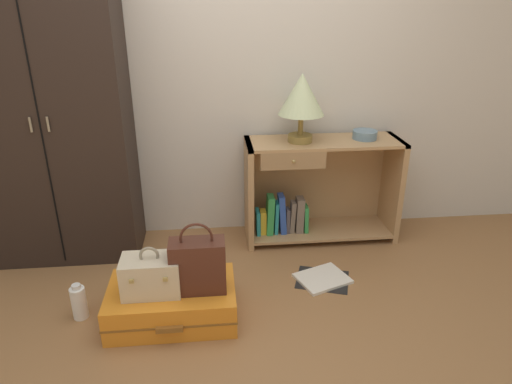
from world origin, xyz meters
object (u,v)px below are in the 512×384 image
(train_case, at_px, (151,275))
(open_book_on_floor, at_px, (322,279))
(table_lamp, at_px, (302,97))
(handbag, at_px, (198,265))
(bookshelf, at_px, (315,190))
(bottle, at_px, (79,302))
(suitcase_large, at_px, (172,302))
(wardrobe, at_px, (52,115))
(bowl, at_px, (365,135))

(train_case, relative_size, open_book_on_floor, 0.78)
(table_lamp, relative_size, handbag, 1.15)
(train_case, bearing_deg, bookshelf, 40.14)
(handbag, bearing_deg, bottle, 172.29)
(suitcase_large, xyz_separation_m, open_book_on_floor, (0.94, 0.28, -0.09))
(wardrobe, bearing_deg, table_lamp, 0.66)
(bowl, distance_m, suitcase_large, 1.75)
(suitcase_large, xyz_separation_m, bottle, (-0.52, 0.06, -0.00))
(wardrobe, xyz_separation_m, bookshelf, (1.76, 0.05, -0.62))
(suitcase_large, xyz_separation_m, train_case, (-0.10, -0.03, 0.21))
(suitcase_large, height_order, train_case, train_case)
(handbag, bearing_deg, train_case, 179.33)
(table_lamp, relative_size, bottle, 2.15)
(bottle, bearing_deg, suitcase_large, -5.99)
(table_lamp, bearing_deg, handbag, -128.58)
(bowl, relative_size, train_case, 0.55)
(wardrobe, distance_m, suitcase_large, 1.44)
(bowl, xyz_separation_m, suitcase_large, (-1.34, -0.88, -0.69))
(handbag, bearing_deg, table_lamp, 51.42)
(train_case, bearing_deg, bottle, 168.25)
(table_lamp, height_order, suitcase_large, table_lamp)
(suitcase_large, relative_size, train_case, 2.29)
(train_case, height_order, open_book_on_floor, train_case)
(handbag, xyz_separation_m, open_book_on_floor, (0.78, 0.32, -0.35))
(suitcase_large, distance_m, handbag, 0.30)
(suitcase_large, bearing_deg, bookshelf, 41.67)
(handbag, height_order, open_book_on_floor, handbag)
(wardrobe, bearing_deg, open_book_on_floor, -18.32)
(wardrobe, relative_size, bookshelf, 1.78)
(bookshelf, bearing_deg, suitcase_large, -138.33)
(bookshelf, bearing_deg, bottle, -151.28)
(table_lamp, bearing_deg, bowl, 2.82)
(suitcase_large, bearing_deg, table_lamp, 44.64)
(bookshelf, height_order, bowl, bowl)
(bookshelf, height_order, suitcase_large, bookshelf)
(suitcase_large, bearing_deg, wardrobe, 132.00)
(wardrobe, height_order, train_case, wardrobe)
(bottle, xyz_separation_m, open_book_on_floor, (1.46, 0.23, -0.09))
(table_lamp, bearing_deg, bookshelf, 13.43)
(bowl, bearing_deg, handbag, -142.21)
(wardrobe, relative_size, train_case, 6.37)
(table_lamp, height_order, train_case, table_lamp)
(table_lamp, height_order, handbag, table_lamp)
(bookshelf, distance_m, suitcase_large, 1.37)
(bowl, xyz_separation_m, handbag, (-1.19, -0.92, -0.43))
(suitcase_large, relative_size, handbag, 1.75)
(bookshelf, relative_size, handbag, 2.73)
(handbag, distance_m, open_book_on_floor, 0.91)
(table_lamp, xyz_separation_m, suitcase_large, (-0.87, -0.86, -0.97))
(suitcase_large, xyz_separation_m, handbag, (0.16, -0.04, 0.26))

